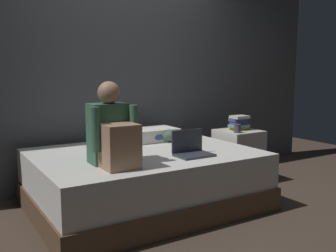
% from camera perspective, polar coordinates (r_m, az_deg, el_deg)
% --- Properties ---
extents(ground_plane, '(8.00, 8.00, 0.00)m').
position_cam_1_polar(ground_plane, '(3.55, 1.73, -12.58)').
color(ground_plane, '#47382D').
extents(wall_back, '(5.60, 0.10, 2.70)m').
position_cam_1_polar(wall_back, '(4.38, -6.93, 9.31)').
color(wall_back, '#4C4F54').
rests_on(wall_back, ground_plane).
extents(bed, '(2.00, 1.50, 0.52)m').
position_cam_1_polar(bed, '(3.62, -3.56, -7.87)').
color(bed, brown).
rests_on(bed, ground_plane).
extents(nightstand, '(0.44, 0.46, 0.59)m').
position_cam_1_polar(nightstand, '(4.47, 10.36, -4.39)').
color(nightstand, beige).
rests_on(nightstand, ground_plane).
extents(person_sitting, '(0.39, 0.44, 0.66)m').
position_cam_1_polar(person_sitting, '(3.03, -8.19, -1.10)').
color(person_sitting, '#38664C').
rests_on(person_sitting, bed).
extents(laptop, '(0.32, 0.23, 0.22)m').
position_cam_1_polar(laptop, '(3.38, 3.47, -3.44)').
color(laptop, '#333842').
rests_on(laptop, bed).
extents(pillow, '(0.56, 0.36, 0.13)m').
position_cam_1_polar(pillow, '(4.08, -2.70, -1.28)').
color(pillow, silver).
rests_on(pillow, bed).
extents(book_stack, '(0.23, 0.17, 0.16)m').
position_cam_1_polar(book_stack, '(4.44, 10.47, 0.47)').
color(book_stack, gold).
rests_on(book_stack, nightstand).
extents(mug, '(0.08, 0.08, 0.09)m').
position_cam_1_polar(mug, '(4.23, 10.25, -0.38)').
color(mug, '#3D3D42').
rests_on(mug, nightstand).
extents(clothes_pile, '(0.36, 0.29, 0.13)m').
position_cam_1_polar(clothes_pile, '(4.04, -0.85, -1.44)').
color(clothes_pile, '#4C6B56').
rests_on(clothes_pile, bed).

